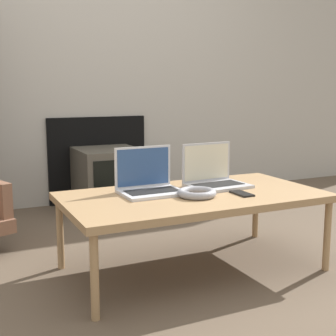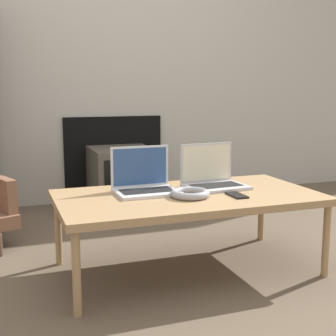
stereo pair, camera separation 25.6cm
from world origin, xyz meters
name	(u,v)px [view 1 (the left image)]	position (x,y,z in m)	size (l,w,h in m)	color
ground_plane	(210,281)	(0.00, 0.00, 0.00)	(14.00, 14.00, 0.00)	brown
wall_back	(92,44)	(0.00, 1.89, 1.29)	(7.00, 0.08, 2.60)	#ADA89E
table	(193,199)	(0.00, 0.18, 0.37)	(1.31, 0.69, 0.40)	#9E7A51
laptop_left	(149,183)	(-0.19, 0.29, 0.45)	(0.32, 0.24, 0.23)	silver
laptop_right	(214,177)	(0.19, 0.29, 0.45)	(0.33, 0.26, 0.23)	#B2B2B7
headphones	(197,193)	(-0.02, 0.11, 0.42)	(0.19, 0.19, 0.04)	gray
phone	(242,194)	(0.21, 0.05, 0.41)	(0.06, 0.14, 0.01)	black
tv	(108,179)	(0.01, 1.58, 0.24)	(0.47, 0.52, 0.47)	#4C473D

